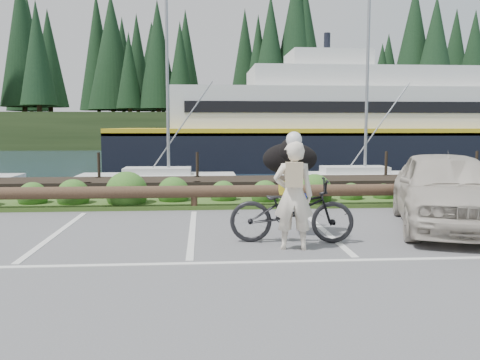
% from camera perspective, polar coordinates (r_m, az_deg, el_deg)
% --- Properties ---
extents(ground, '(72.00, 72.00, 0.00)m').
position_cam_1_polar(ground, '(8.15, -5.65, -8.60)').
color(ground, '#555557').
extents(harbor_backdrop, '(170.00, 160.00, 30.00)m').
position_cam_1_polar(harbor_backdrop, '(86.38, -4.15, 4.67)').
color(harbor_backdrop, '#182939').
rests_on(harbor_backdrop, ground).
extents(vegetation_strip, '(34.00, 1.60, 0.10)m').
position_cam_1_polar(vegetation_strip, '(13.34, -5.11, -2.63)').
color(vegetation_strip, '#3D5B21').
rests_on(vegetation_strip, ground).
extents(log_rail, '(32.00, 0.30, 0.60)m').
position_cam_1_polar(log_rail, '(12.65, -5.15, -3.33)').
color(log_rail, '#443021').
rests_on(log_rail, ground).
extents(bicycle, '(2.26, 1.02, 1.15)m').
position_cam_1_polar(bicycle, '(9.04, 5.80, -3.42)').
color(bicycle, black).
rests_on(bicycle, ground).
extents(cyclist, '(0.71, 0.51, 1.82)m').
position_cam_1_polar(cyclist, '(8.49, 6.01, -1.75)').
color(cyclist, beige).
rests_on(cyclist, ground).
extents(dog, '(0.63, 1.09, 0.60)m').
position_cam_1_polar(dog, '(9.64, 5.64, 2.40)').
color(dog, black).
rests_on(dog, bicycle).
extents(parked_car, '(3.17, 4.98, 1.58)m').
position_cam_1_polar(parked_car, '(11.07, 22.08, -0.97)').
color(parked_car, beige).
rests_on(parked_car, ground).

